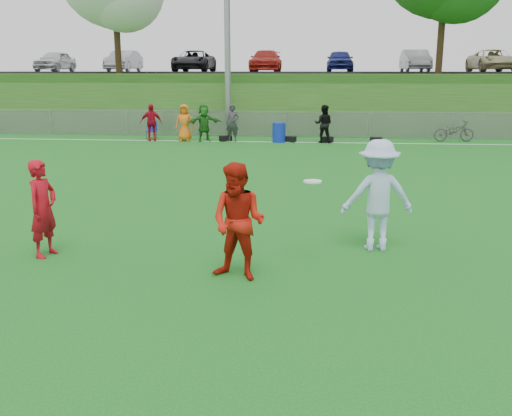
# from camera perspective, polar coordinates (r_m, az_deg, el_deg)

# --- Properties ---
(ground) EXTENTS (120.00, 120.00, 0.00)m
(ground) POSITION_cam_1_polar(r_m,az_deg,el_deg) (8.79, -2.95, -7.90)
(ground) COLOR #145B13
(ground) RESTS_ON ground
(sideline_far) EXTENTS (60.00, 0.10, 0.01)m
(sideline_far) POSITION_cam_1_polar(r_m,az_deg,el_deg) (26.31, 2.86, 6.60)
(sideline_far) COLOR white
(sideline_far) RESTS_ON ground
(fence) EXTENTS (58.00, 0.06, 1.30)m
(fence) POSITION_cam_1_polar(r_m,az_deg,el_deg) (28.23, 3.08, 8.39)
(fence) COLOR gray
(fence) RESTS_ON ground
(berm) EXTENTS (120.00, 18.00, 3.00)m
(berm) POSITION_cam_1_polar(r_m,az_deg,el_deg) (39.14, 3.84, 11.10)
(berm) COLOR #1C4814
(berm) RESTS_ON ground
(parking_lot) EXTENTS (120.00, 12.00, 0.10)m
(parking_lot) POSITION_cam_1_polar(r_m,az_deg,el_deg) (41.10, 3.97, 13.38)
(parking_lot) COLOR black
(parking_lot) RESTS_ON berm
(car_row) EXTENTS (32.04, 5.18, 1.44)m
(car_row) POSITION_cam_1_polar(r_m,az_deg,el_deg) (40.16, 2.22, 14.49)
(car_row) COLOR silver
(car_row) RESTS_ON parking_lot
(spectator_row) EXTENTS (8.97, 1.11, 1.69)m
(spectator_row) POSITION_cam_1_polar(r_m,az_deg,el_deg) (26.53, -3.63, 8.48)
(spectator_row) COLOR #B20C21
(spectator_row) RESTS_ON ground
(gear_bags) EXTENTS (7.47, 0.56, 0.26)m
(gear_bags) POSITION_cam_1_polar(r_m,az_deg,el_deg) (26.37, 4.83, 6.86)
(gear_bags) COLOR black
(gear_bags) RESTS_ON ground
(player_red_left) EXTENTS (0.54, 0.71, 1.72)m
(player_red_left) POSITION_cam_1_polar(r_m,az_deg,el_deg) (10.66, -20.53, -0.05)
(player_red_left) COLOR #B10C19
(player_red_left) RESTS_ON ground
(player_red_center) EXTENTS (1.07, 0.94, 1.85)m
(player_red_center) POSITION_cam_1_polar(r_m,az_deg,el_deg) (8.86, -1.77, -1.40)
(player_red_center) COLOR red
(player_red_center) RESTS_ON ground
(player_blue) EXTENTS (1.40, 0.92, 2.03)m
(player_blue) POSITION_cam_1_polar(r_m,az_deg,el_deg) (10.54, 12.07, 1.23)
(player_blue) COLOR #AECAF2
(player_blue) RESTS_ON ground
(frisbee) EXTENTS (0.31, 0.31, 0.03)m
(frisbee) POSITION_cam_1_polar(r_m,az_deg,el_deg) (9.45, 5.68, 2.65)
(frisbee) COLOR silver
(frisbee) RESTS_ON ground
(recycling_bin) EXTENTS (0.73, 0.73, 0.89)m
(recycling_bin) POSITION_cam_1_polar(r_m,az_deg,el_deg) (26.24, 2.30, 7.56)
(recycling_bin) COLOR #0F28A7
(recycling_bin) RESTS_ON ground
(camp_chair) EXTENTS (0.49, 0.50, 0.83)m
(camp_chair) POSITION_cam_1_polar(r_m,az_deg,el_deg) (28.09, -10.40, 7.34)
(camp_chair) COLOR #0F29A7
(camp_chair) RESTS_ON ground
(bicycle) EXTENTS (1.89, 0.83, 0.96)m
(bicycle) POSITION_cam_1_polar(r_m,az_deg,el_deg) (27.99, 19.19, 7.28)
(bicycle) COLOR #333235
(bicycle) RESTS_ON ground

